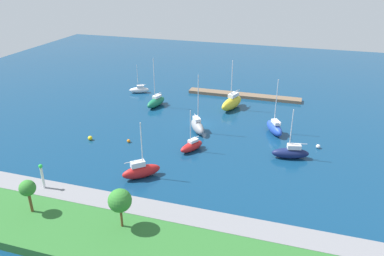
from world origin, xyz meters
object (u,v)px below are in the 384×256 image
(sailboat_gray_lone_south, at_px, (197,126))
(mooring_buoy_white, at_px, (318,146))
(harbor_beacon, at_px, (42,174))
(sailboat_yellow_near_pier, at_px, (232,103))
(sailboat_red_east_end, at_px, (141,171))
(park_tree_midwest, at_px, (28,189))
(mooring_buoy_orange, at_px, (129,141))
(sailboat_green_off_beacon, at_px, (156,102))
(pier_dock, at_px, (244,95))
(sailboat_navy_far_south, at_px, (291,153))
(sailboat_white_center_basin, at_px, (139,90))
(sailboat_red_mid_basin, at_px, (192,146))
(park_tree_east, at_px, (120,201))
(sailboat_blue_west_end, at_px, (274,127))
(mooring_buoy_yellow, at_px, (90,138))

(sailboat_gray_lone_south, height_order, mooring_buoy_white, sailboat_gray_lone_south)
(harbor_beacon, distance_m, sailboat_yellow_near_pier, 44.43)
(sailboat_red_east_end, bearing_deg, park_tree_midwest, -166.18)
(harbor_beacon, distance_m, mooring_buoy_orange, 19.13)
(sailboat_red_east_end, distance_m, sailboat_green_off_beacon, 30.12)
(park_tree_midwest, distance_m, sailboat_green_off_beacon, 42.00)
(pier_dock, relative_size, harbor_beacon, 7.26)
(sailboat_green_off_beacon, distance_m, sailboat_navy_far_south, 34.37)
(harbor_beacon, relative_size, sailboat_navy_far_south, 0.43)
(sailboat_white_center_basin, relative_size, sailboat_red_mid_basin, 0.93)
(park_tree_midwest, bearing_deg, mooring_buoy_white, -138.25)
(park_tree_east, xyz_separation_m, mooring_buoy_orange, (10.25, -22.68, -4.52))
(sailboat_red_east_end, xyz_separation_m, sailboat_yellow_near_pier, (-7.41, -32.16, 0.32))
(park_tree_midwest, distance_m, mooring_buoy_white, 46.93)
(pier_dock, distance_m, harbor_beacon, 52.91)
(harbor_beacon, relative_size, park_tree_east, 0.74)
(park_tree_midwest, distance_m, sailboat_white_center_basin, 50.14)
(sailboat_green_off_beacon, bearing_deg, sailboat_red_mid_basin, 49.85)
(park_tree_east, bearing_deg, sailboat_green_off_beacon, -73.26)
(harbor_beacon, relative_size, sailboat_gray_lone_south, 0.32)
(sailboat_white_center_basin, bearing_deg, park_tree_midwest, 75.52)
(park_tree_east, relative_size, mooring_buoy_orange, 8.34)
(sailboat_gray_lone_south, bearing_deg, sailboat_navy_far_south, 39.08)
(park_tree_midwest, height_order, sailboat_yellow_near_pier, sailboat_yellow_near_pier)
(sailboat_red_east_end, bearing_deg, sailboat_blue_west_end, 9.49)
(park_tree_midwest, height_order, sailboat_red_mid_basin, sailboat_red_mid_basin)
(park_tree_midwest, bearing_deg, mooring_buoy_yellow, -76.85)
(sailboat_red_mid_basin, relative_size, mooring_buoy_yellow, 9.14)
(park_tree_midwest, distance_m, sailboat_blue_west_end, 44.33)
(harbor_beacon, relative_size, mooring_buoy_orange, 6.13)
(harbor_beacon, relative_size, sailboat_red_mid_basin, 0.49)
(park_tree_east, distance_m, sailboat_gray_lone_south, 30.89)
(park_tree_midwest, xyz_separation_m, sailboat_red_east_end, (-9.09, -13.18, -3.42))
(sailboat_gray_lone_south, relative_size, sailboat_blue_west_end, 1.08)
(park_tree_midwest, relative_size, mooring_buoy_white, 6.11)
(pier_dock, xyz_separation_m, sailboat_red_east_end, (8.62, 40.81, 0.80))
(mooring_buoy_yellow, bearing_deg, harbor_beacon, 100.80)
(sailboat_gray_lone_south, height_order, sailboat_white_center_basin, sailboat_gray_lone_south)
(harbor_beacon, height_order, sailboat_green_off_beacon, sailboat_green_off_beacon)
(mooring_buoy_white, bearing_deg, sailboat_blue_west_end, -26.51)
(sailboat_gray_lone_south, distance_m, sailboat_blue_west_end, 14.64)
(sailboat_white_center_basin, xyz_separation_m, sailboat_blue_west_end, (-34.51, 14.27, 0.40))
(sailboat_yellow_near_pier, xyz_separation_m, sailboat_red_mid_basin, (2.67, 21.54, -0.61))
(park_tree_east, distance_m, sailboat_red_mid_basin, 23.44)
(pier_dock, distance_m, sailboat_green_off_beacon, 21.60)
(pier_dock, xyz_separation_m, mooring_buoy_yellow, (22.90, 31.79, 0.06))
(sailboat_red_east_end, relative_size, sailboat_white_center_basin, 1.28)
(sailboat_blue_west_end, bearing_deg, sailboat_gray_lone_south, 76.38)
(park_tree_midwest, distance_m, sailboat_gray_lone_south, 34.05)
(sailboat_red_east_end, bearing_deg, sailboat_red_mid_basin, 24.36)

